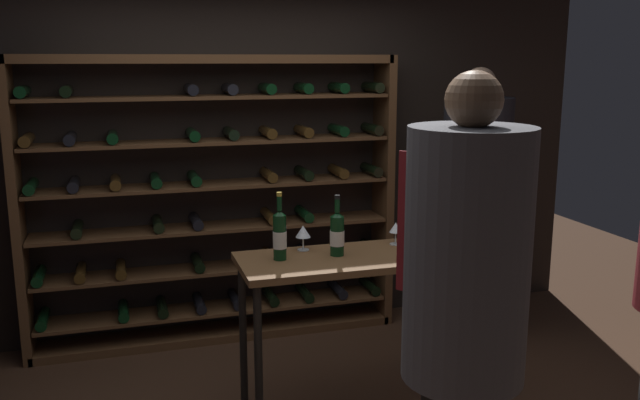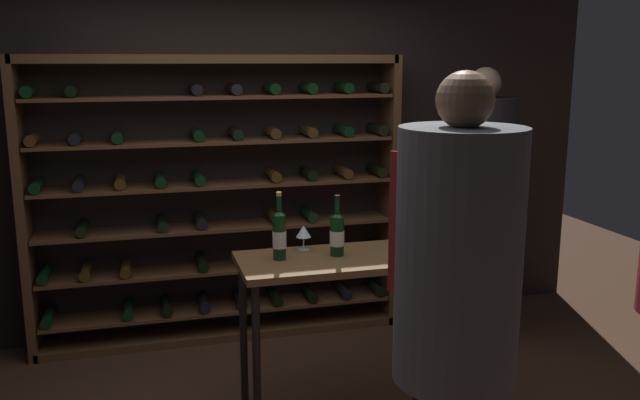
% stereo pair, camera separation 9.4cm
% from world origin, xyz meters
% --- Properties ---
extents(back_wall, '(5.55, 0.10, 2.89)m').
position_xyz_m(back_wall, '(0.00, 1.73, 1.44)').
color(back_wall, black).
rests_on(back_wall, ground).
extents(wine_rack, '(2.69, 0.32, 2.08)m').
position_xyz_m(wine_rack, '(-0.22, 1.52, 1.03)').
color(wine_rack, brown).
rests_on(wine_rack, ground).
extents(tasting_table, '(1.33, 0.54, 0.96)m').
position_xyz_m(tasting_table, '(0.38, 0.19, 0.84)').
color(tasting_table, brown).
rests_on(tasting_table, ground).
extents(person_bystander_red_print, '(0.49, 0.49, 1.99)m').
position_xyz_m(person_bystander_red_print, '(1.58, 0.98, 1.10)').
color(person_bystander_red_print, '#2F2F2F').
rests_on(person_bystander_red_print, ground).
extents(person_bystander_dark_jacket, '(0.46, 0.46, 2.01)m').
position_xyz_m(person_bystander_dark_jacket, '(0.32, -1.16, 1.11)').
color(person_bystander_dark_jacket, black).
rests_on(person_bystander_dark_jacket, ground).
extents(wine_bottle_gold_foil, '(0.09, 0.09, 0.39)m').
position_xyz_m(wine_bottle_gold_foil, '(0.92, 0.35, 1.10)').
color(wine_bottle_gold_foil, black).
rests_on(wine_bottle_gold_foil, tasting_table).
extents(wine_bottle_red_label, '(0.08, 0.08, 0.38)m').
position_xyz_m(wine_bottle_red_label, '(-0.05, 0.23, 1.10)').
color(wine_bottle_red_label, black).
rests_on(wine_bottle_red_label, tasting_table).
extents(wine_bottle_green_slim, '(0.08, 0.08, 0.35)m').
position_xyz_m(wine_bottle_green_slim, '(0.28, 0.22, 1.08)').
color(wine_bottle_green_slim, black).
rests_on(wine_bottle_green_slim, tasting_table).
extents(wine_glass_stemmed_right, '(0.08, 0.08, 0.13)m').
position_xyz_m(wine_glass_stemmed_right, '(0.68, 0.33, 1.06)').
color(wine_glass_stemmed_right, silver).
rests_on(wine_glass_stemmed_right, tasting_table).
extents(wine_glass_stemmed_center, '(0.09, 0.09, 0.15)m').
position_xyz_m(wine_glass_stemmed_center, '(0.12, 0.37, 1.06)').
color(wine_glass_stemmed_center, silver).
rests_on(wine_glass_stemmed_center, tasting_table).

